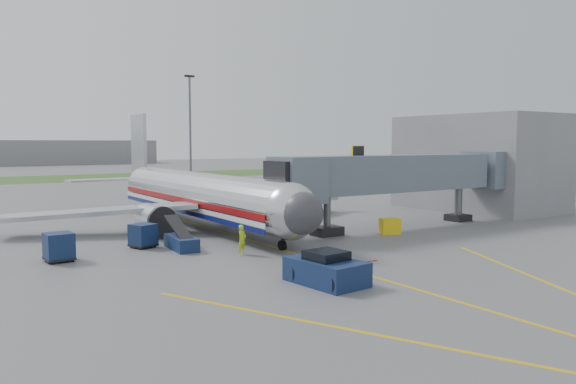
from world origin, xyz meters
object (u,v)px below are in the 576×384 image
belt_loader (181,242)px  ramp_worker (242,240)px  airliner (199,195)px  pushback_tug (326,270)px

belt_loader → ramp_worker: (2.54, -3.86, 0.45)m
airliner → pushback_tug: size_ratio=8.35×
airliner → pushback_tug: 22.35m
airliner → belt_loader: 11.07m
pushback_tug → ramp_worker: (-0.01, 8.87, 0.25)m
airliner → ramp_worker: (-3.00, -13.20, -1.69)m
pushback_tug → belt_loader: size_ratio=1.00×
airliner → pushback_tug: (-3.00, -22.06, -1.94)m
pushback_tug → belt_loader: bearing=101.3°
pushback_tug → ramp_worker: ramp_worker is taller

